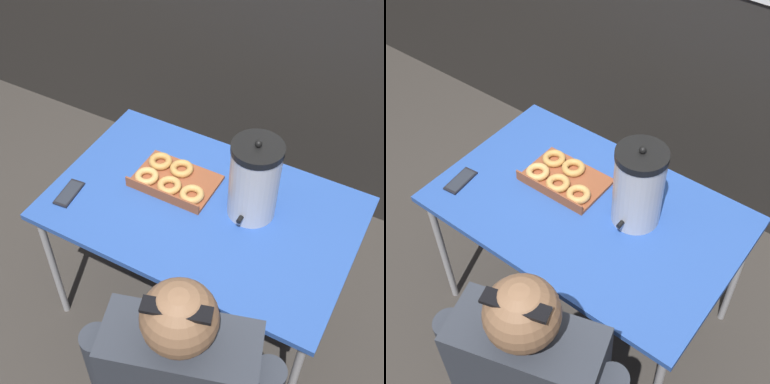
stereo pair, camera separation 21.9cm
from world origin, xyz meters
TOP-DOWN VIEW (x-y plane):
  - ground_plane at (0.00, 0.00)m, footprint 12.00×12.00m
  - folding_table at (0.00, 0.00)m, footprint 1.27×0.81m
  - donut_box at (-0.18, 0.06)m, footprint 0.36×0.25m
  - coffee_urn at (0.19, 0.07)m, footprint 0.20×0.23m
  - cell_phone at (-0.53, -0.21)m, footprint 0.08×0.16m

SIDE VIEW (x-z plane):
  - ground_plane at x=0.00m, z-range 0.00..0.00m
  - folding_table at x=0.00m, z-range 0.33..1.08m
  - cell_phone at x=-0.53m, z-range 0.75..0.76m
  - donut_box at x=-0.18m, z-range 0.75..0.80m
  - coffee_urn at x=0.19m, z-range 0.74..1.12m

